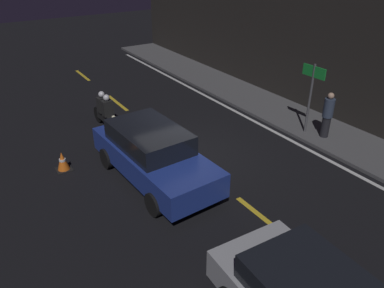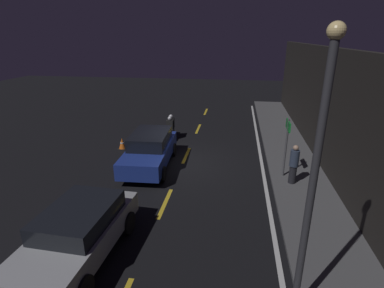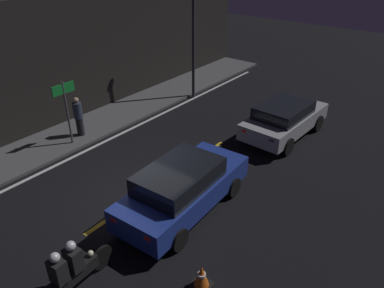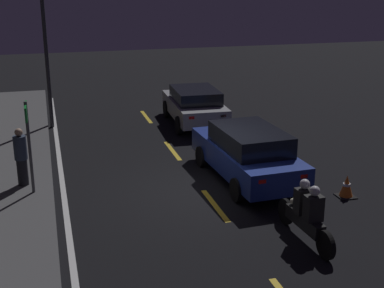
{
  "view_description": "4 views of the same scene",
  "coord_description": "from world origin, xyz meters",
  "px_view_note": "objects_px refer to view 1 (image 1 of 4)",
  "views": [
    {
      "loc": [
        8.56,
        -5.36,
        5.87
      ],
      "look_at": [
        0.94,
        -0.43,
        1.04
      ],
      "focal_mm": 35.0,
      "sensor_mm": 36.0,
      "label": 1
    },
    {
      "loc": [
        12.42,
        2.3,
        5.56
      ],
      "look_at": [
        0.17,
        0.46,
        1.04
      ],
      "focal_mm": 28.0,
      "sensor_mm": 36.0,
      "label": 2
    },
    {
      "loc": [
        -6.15,
        -6.88,
        6.95
      ],
      "look_at": [
        1.96,
        -0.53,
        1.22
      ],
      "focal_mm": 35.0,
      "sensor_mm": 36.0,
      "label": 3
    },
    {
      "loc": [
        -12.61,
        3.84,
        5.49
      ],
      "look_at": [
        0.18,
        0.27,
        1.27
      ],
      "focal_mm": 50.0,
      "sensor_mm": 36.0,
      "label": 4
    }
  ],
  "objects_px": {
    "traffic_cone_near": "(63,161)",
    "motorcycle": "(106,113)",
    "sedan_blue": "(153,153)",
    "shop_sign": "(312,85)",
    "pedestrian": "(327,115)"
  },
  "relations": [
    {
      "from": "pedestrian",
      "to": "shop_sign",
      "type": "distance_m",
      "value": 1.11
    },
    {
      "from": "traffic_cone_near",
      "to": "motorcycle",
      "type": "bearing_deg",
      "value": 131.82
    },
    {
      "from": "motorcycle",
      "to": "traffic_cone_near",
      "type": "distance_m",
      "value": 2.89
    },
    {
      "from": "sedan_blue",
      "to": "motorcycle",
      "type": "distance_m",
      "value": 3.75
    },
    {
      "from": "sedan_blue",
      "to": "shop_sign",
      "type": "height_order",
      "value": "shop_sign"
    },
    {
      "from": "traffic_cone_near",
      "to": "sedan_blue",
      "type": "bearing_deg",
      "value": 47.98
    },
    {
      "from": "motorcycle",
      "to": "shop_sign",
      "type": "xyz_separation_m",
      "value": [
        4.14,
        5.64,
        1.16
      ]
    },
    {
      "from": "sedan_blue",
      "to": "traffic_cone_near",
      "type": "bearing_deg",
      "value": -134.7
    },
    {
      "from": "pedestrian",
      "to": "shop_sign",
      "type": "xyz_separation_m",
      "value": [
        -0.61,
        -0.26,
        0.9
      ]
    },
    {
      "from": "pedestrian",
      "to": "traffic_cone_near",
      "type": "bearing_deg",
      "value": -109.44
    },
    {
      "from": "motorcycle",
      "to": "shop_sign",
      "type": "relative_size",
      "value": 0.95
    },
    {
      "from": "sedan_blue",
      "to": "motorcycle",
      "type": "xyz_separation_m",
      "value": [
        -3.74,
        0.1,
        -0.16
      ]
    },
    {
      "from": "pedestrian",
      "to": "sedan_blue",
      "type": "bearing_deg",
      "value": -99.48
    },
    {
      "from": "sedan_blue",
      "to": "shop_sign",
      "type": "distance_m",
      "value": 5.84
    },
    {
      "from": "motorcycle",
      "to": "pedestrian",
      "type": "xyz_separation_m",
      "value": [
        4.75,
        5.9,
        0.26
      ]
    }
  ]
}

